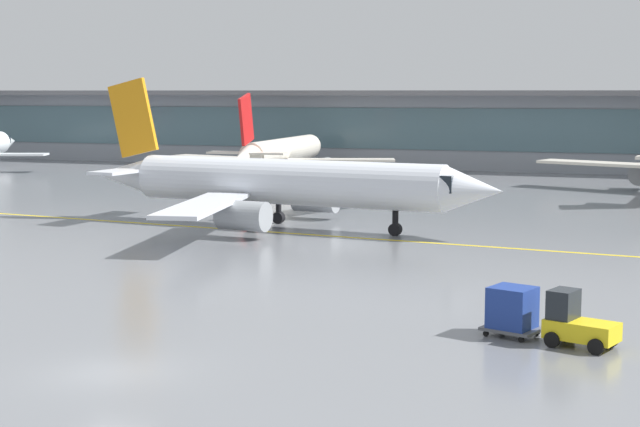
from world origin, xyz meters
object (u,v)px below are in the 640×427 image
(baggage_tug, at_px, (576,323))
(cargo_dolly_lead, at_px, (512,309))
(gate_airplane_1, at_px, (282,152))
(taxiing_regional_jet, at_px, (283,183))

(baggage_tug, relative_size, cargo_dolly_lead, 1.17)
(baggage_tug, xyz_separation_m, cargo_dolly_lead, (-2.50, 0.83, 0.16))
(gate_airplane_1, relative_size, taxiing_regional_jet, 0.89)
(gate_airplane_1, bearing_deg, baggage_tug, -152.73)
(taxiing_regional_jet, relative_size, cargo_dolly_lead, 12.71)
(cargo_dolly_lead, bearing_deg, taxiing_regional_jet, 145.81)
(taxiing_regional_jet, bearing_deg, cargo_dolly_lead, -46.56)
(taxiing_regional_jet, height_order, cargo_dolly_lead, taxiing_regional_jet)
(taxiing_regional_jet, bearing_deg, baggage_tug, -44.10)
(gate_airplane_1, xyz_separation_m, taxiing_regional_jet, (15.32, -38.87, 0.35))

